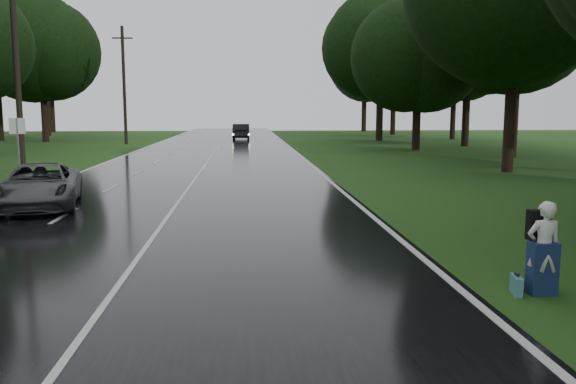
% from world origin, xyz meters
% --- Properties ---
extents(ground, '(160.00, 160.00, 0.00)m').
position_xyz_m(ground, '(0.00, 0.00, 0.00)').
color(ground, '#224915').
rests_on(ground, ground).
extents(road, '(12.00, 140.00, 0.04)m').
position_xyz_m(road, '(0.00, 20.00, 0.02)').
color(road, black).
rests_on(road, ground).
extents(lane_center, '(0.12, 140.00, 0.01)m').
position_xyz_m(lane_center, '(0.00, 20.00, 0.04)').
color(lane_center, silver).
rests_on(lane_center, road).
extents(grey_car, '(3.19, 5.23, 1.36)m').
position_xyz_m(grey_car, '(-4.16, 9.53, 0.72)').
color(grey_car, '#525457').
rests_on(grey_car, road).
extents(far_car, '(1.71, 4.86, 1.60)m').
position_xyz_m(far_car, '(1.81, 52.25, 0.84)').
color(far_car, black).
rests_on(far_car, road).
extents(hitchhiker, '(0.58, 0.52, 1.57)m').
position_xyz_m(hitchhiker, '(7.10, 0.13, 0.73)').
color(hitchhiker, silver).
rests_on(hitchhiker, ground).
extents(suitcase, '(0.22, 0.46, 0.31)m').
position_xyz_m(suitcase, '(6.68, 0.14, 0.16)').
color(suitcase, teal).
rests_on(suitcase, ground).
extents(utility_pole_mid, '(1.80, 0.28, 10.40)m').
position_xyz_m(utility_pole_mid, '(-8.50, 20.07, 0.00)').
color(utility_pole_mid, black).
rests_on(utility_pole_mid, ground).
extents(utility_pole_far, '(1.80, 0.28, 10.39)m').
position_xyz_m(utility_pole_far, '(-8.50, 45.03, 0.00)').
color(utility_pole_far, black).
rests_on(utility_pole_far, ground).
extents(road_sign_b, '(0.65, 0.10, 2.72)m').
position_xyz_m(road_sign_b, '(-7.20, 16.18, 0.00)').
color(road_sign_b, white).
rests_on(road_sign_b, ground).
extents(tree_left_f, '(9.78, 9.78, 15.28)m').
position_xyz_m(tree_left_f, '(-17.12, 49.80, 0.00)').
color(tree_left_f, black).
rests_on(tree_left_f, ground).
extents(tree_right_d, '(10.16, 10.16, 15.88)m').
position_xyz_m(tree_right_d, '(15.14, 19.04, 0.00)').
color(tree_right_d, black).
rests_on(tree_right_d, ground).
extents(tree_right_e, '(7.53, 7.53, 11.76)m').
position_xyz_m(tree_right_e, '(15.31, 35.36, 0.00)').
color(tree_right_e, black).
rests_on(tree_right_e, ground).
extents(tree_right_f, '(10.41, 10.41, 16.26)m').
position_xyz_m(tree_right_f, '(15.66, 49.34, 0.00)').
color(tree_right_f, black).
rests_on(tree_right_f, ground).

